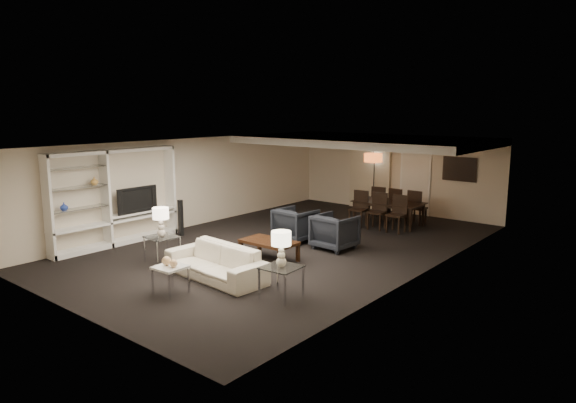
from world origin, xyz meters
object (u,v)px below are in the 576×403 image
(chair_nl, at_px, (358,209))
(chair_fr, at_px, (417,207))
(table_lamp_right, at_px, (281,249))
(floor_speaker, at_px, (181,218))
(television, at_px, (135,199))
(coffee_table, at_px, (269,250))
(side_table_right, at_px, (281,282))
(vase_amber, at_px, (94,181))
(marble_table, at_px, (171,280))
(sofa, at_px, (216,262))
(floor_lamp, at_px, (374,182))
(dining_table, at_px, (388,214))
(chair_fm, at_px, (399,205))
(chair_nm, at_px, (377,211))
(armchair_left, at_px, (296,225))
(vase_blue, at_px, (64,207))
(table_lamp_left, at_px, (161,222))
(chair_nr, at_px, (396,214))
(armchair_right, at_px, (335,232))
(chair_fl, at_px, (381,202))
(side_table_left, at_px, (162,249))

(chair_nl, relative_size, chair_fr, 1.00)
(table_lamp_right, relative_size, floor_speaker, 0.67)
(television, bearing_deg, coffee_table, -76.90)
(side_table_right, height_order, vase_amber, vase_amber)
(chair_nl, bearing_deg, marble_table, -95.73)
(side_table_right, distance_m, vase_amber, 5.63)
(sofa, relative_size, floor_lamp, 1.20)
(floor_speaker, bearing_deg, sofa, -31.52)
(dining_table, xyz_separation_m, chair_fm, (0.00, 0.65, 0.16))
(sofa, xyz_separation_m, chair_nm, (0.36, 5.71, 0.17))
(armchair_left, xyz_separation_m, chair_nl, (0.36, 2.41, 0.08))
(chair_nl, bearing_deg, vase_blue, -125.09)
(table_lamp_left, height_order, vase_amber, vase_amber)
(television, relative_size, chair_fr, 1.11)
(chair_fr, relative_size, floor_lamp, 0.54)
(coffee_table, relative_size, television, 1.11)
(side_table_right, relative_size, television, 0.55)
(table_lamp_left, bearing_deg, chair_nm, 70.20)
(vase_blue, xyz_separation_m, chair_nm, (4.11, 6.80, -0.65))
(sofa, relative_size, chair_nr, 2.24)
(coffee_table, xyz_separation_m, chair_nm, (0.36, 4.11, 0.28))
(table_lamp_left, relative_size, chair_nl, 0.63)
(armchair_right, distance_m, vase_blue, 6.23)
(vase_amber, relative_size, chair_nl, 0.18)
(coffee_table, xyz_separation_m, side_table_right, (1.70, -1.60, 0.07))
(table_lamp_left, xyz_separation_m, vase_blue, (-2.06, -1.09, 0.26))
(coffee_table, relative_size, chair_nr, 1.23)
(television, xyz_separation_m, chair_fl, (3.48, 6.28, -0.57))
(table_lamp_left, bearing_deg, side_table_left, 0.00)
(floor_speaker, relative_size, chair_fr, 0.95)
(armchair_right, relative_size, table_lamp_right, 1.44)
(side_table_right, xyz_separation_m, chair_nm, (-1.34, 5.71, 0.22))
(side_table_right, height_order, table_lamp_left, table_lamp_left)
(chair_nr, relative_size, chair_fm, 1.00)
(table_lamp_right, relative_size, television, 0.57)
(chair_fl, bearing_deg, dining_table, 126.41)
(side_table_right, height_order, chair_nr, chair_nr)
(table_lamp_left, bearing_deg, coffee_table, 43.26)
(dining_table, bearing_deg, chair_nr, -49.71)
(chair_nl, bearing_deg, dining_table, 39.52)
(side_table_left, bearing_deg, table_lamp_left, 0.00)
(chair_fr, bearing_deg, dining_table, 49.63)
(table_lamp_right, bearing_deg, floor_speaker, 160.14)
(armchair_left, bearing_deg, chair_fm, -101.15)
(floor_speaker, relative_size, chair_nm, 0.95)
(vase_blue, height_order, chair_fm, vase_blue)
(table_lamp_left, distance_m, table_lamp_right, 3.40)
(armchair_left, height_order, television, television)
(coffee_table, xyz_separation_m, chair_fm, (0.36, 5.41, 0.28))
(chair_fm, bearing_deg, chair_nr, 119.59)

